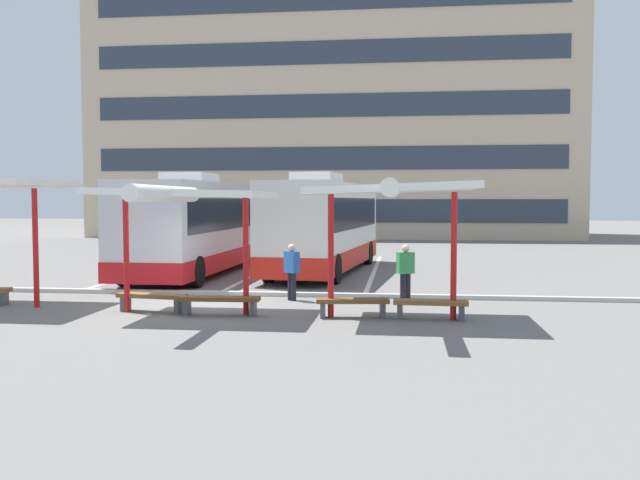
{
  "coord_description": "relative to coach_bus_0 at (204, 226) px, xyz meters",
  "views": [
    {
      "loc": [
        5.39,
        -17.12,
        2.74
      ],
      "look_at": [
        2.84,
        3.95,
        1.51
      ],
      "focal_mm": 38.2,
      "sensor_mm": 36.0,
      "label": 1
    }
  ],
  "objects": [
    {
      "name": "coach_bus_0",
      "position": [
        0.0,
        0.0,
        0.0
      ],
      "size": [
        2.78,
        12.53,
        3.73
      ],
      "color": "silver",
      "rests_on": "ground"
    },
    {
      "name": "platform_kerb",
      "position": [
        2.17,
        -6.25,
        -1.69
      ],
      "size": [
        44.0,
        0.24,
        0.12
      ],
      "primitive_type": "cube",
      "color": "#ADADA8",
      "rests_on": "ground"
    },
    {
      "name": "waiting_shelter_1",
      "position": [
        2.35,
        -9.7,
        1.09
      ],
      "size": [
        3.99,
        4.84,
        3.07
      ],
      "color": "red",
      "rests_on": "ground"
    },
    {
      "name": "bench_4",
      "position": [
        8.22,
        -9.6,
        -1.42
      ],
      "size": [
        1.71,
        0.48,
        0.45
      ],
      "color": "brown",
      "rests_on": "ground"
    },
    {
      "name": "waiting_passenger_1",
      "position": [
        4.57,
        -7.04,
        -0.87
      ],
      "size": [
        0.47,
        0.47,
        1.56
      ],
      "color": "black",
      "rests_on": "ground"
    },
    {
      "name": "ground_plane",
      "position": [
        2.17,
        -8.2,
        -1.75
      ],
      "size": [
        160.0,
        160.0,
        0.0
      ],
      "primitive_type": "plane",
      "color": "slate"
    },
    {
      "name": "bench_3",
      "position": [
        6.42,
        -9.56,
        -1.42
      ],
      "size": [
        1.74,
        0.61,
        0.45
      ],
      "color": "brown",
      "rests_on": "ground"
    },
    {
      "name": "coach_bus_1",
      "position": [
        4.61,
        0.44,
        -0.0
      ],
      "size": [
        3.57,
        10.55,
        3.74
      ],
      "color": "silver",
      "rests_on": "ground"
    },
    {
      "name": "waiting_shelter_2",
      "position": [
        7.32,
        -9.84,
        1.18
      ],
      "size": [
        3.83,
        4.63,
        3.17
      ],
      "color": "red",
      "rests_on": "ground"
    },
    {
      "name": "waiting_passenger_0",
      "position": [
        7.66,
        -6.89,
        -0.87
      ],
      "size": [
        0.5,
        0.39,
        1.56
      ],
      "color": "black",
      "rests_on": "ground"
    },
    {
      "name": "lane_stripe_2",
      "position": [
        6.5,
        0.76,
        -1.75
      ],
      "size": [
        0.16,
        14.0,
        0.01
      ],
      "primitive_type": "cube",
      "color": "white",
      "rests_on": "ground"
    },
    {
      "name": "bench_2",
      "position": [
        3.25,
        -9.61,
        -1.41
      ],
      "size": [
        1.92,
        0.49,
        0.45
      ],
      "color": "brown",
      "rests_on": "ground"
    },
    {
      "name": "lane_stripe_0",
      "position": [
        -2.15,
        0.76,
        -1.75
      ],
      "size": [
        0.16,
        14.0,
        0.01
      ],
      "primitive_type": "cube",
      "color": "white",
      "rests_on": "ground"
    },
    {
      "name": "lane_stripe_1",
      "position": [
        2.17,
        0.76,
        -1.75
      ],
      "size": [
        0.16,
        14.0,
        0.01
      ],
      "primitive_type": "cube",
      "color": "white",
      "rests_on": "ground"
    },
    {
      "name": "terminal_building",
      "position": [
        2.21,
        28.47,
        7.47
      ],
      "size": [
        35.85,
        12.38,
        21.16
      ],
      "color": "#C6B293",
      "rests_on": "ground"
    },
    {
      "name": "bench_1",
      "position": [
        1.45,
        -9.32,
        -1.42
      ],
      "size": [
        1.8,
        0.66,
        0.45
      ],
      "color": "brown",
      "rests_on": "ground"
    }
  ]
}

